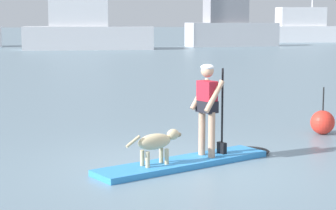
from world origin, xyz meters
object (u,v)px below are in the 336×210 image
Objects in this scene: moored_boat_port at (85,30)px; moored_boat_starboard at (230,28)px; person_paddler at (208,103)px; dog at (157,142)px; paddleboard at (194,161)px; moored_boat_far_starboard at (305,29)px; marker_buoy at (323,122)px.

moored_boat_port reaches higher than moored_boat_starboard.
person_paddler is at bearing -94.40° from moored_boat_port.
moored_boat_starboard reaches higher than person_paddler.
dog is at bearing -95.72° from moored_boat_port.
dog is (-0.72, -0.28, 0.42)m from paddleboard.
moored_boat_port is (3.16, 41.13, 0.59)m from person_paddler.
paddleboard is at bearing -111.48° from moored_boat_starboard.
person_paddler reaches higher than dog.
moored_boat_far_starboard reaches higher than marker_buoy.
person_paddler is 1.53× the size of dog.
moored_boat_far_starboard is 56.69m from marker_buoy.
marker_buoy is at bearing -108.18° from moored_boat_starboard.
dog is at bearing -158.48° from person_paddler.
dog is 0.11× the size of moored_boat_starboard.
marker_buoy is at bearing 28.49° from paddleboard.
moored_boat_port reaches higher than paddleboard.
moored_boat_far_starboard is 11.44× the size of marker_buoy.
moored_boat_port is at bearing -156.87° from moored_boat_far_starboard.
dog is at bearing -152.64° from marker_buoy.
dog is 60.60m from moored_boat_far_starboard.
moored_boat_starboard reaches higher than paddleboard.
paddleboard is at bearing 21.52° from dog.
paddleboard is 3.39× the size of dog.
moored_boat_port is 1.01× the size of moored_boat_far_starboard.
paddleboard is at bearing -94.77° from moored_boat_port.
marker_buoy is (3.21, 1.78, -0.76)m from person_paddler.
moored_boat_port reaches higher than marker_buoy.
person_paddler is 0.16× the size of moored_boat_starboard.
person_paddler is at bearing -119.14° from moored_boat_far_starboard.
person_paddler is 3.75m from marker_buoy.
paddleboard is at bearing -119.32° from moored_boat_far_starboard.
moored_boat_starboard reaches higher than dog.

